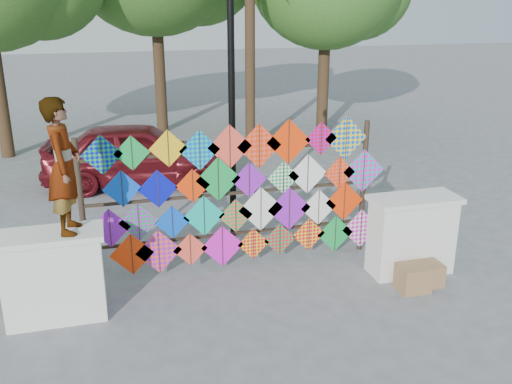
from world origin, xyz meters
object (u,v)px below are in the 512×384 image
at_px(kite_rack, 241,196).
at_px(vendor_woman, 64,166).
at_px(lamppost, 232,91).
at_px(sedan, 139,154).

relative_size(kite_rack, vendor_woman, 2.77).
bearing_deg(kite_rack, lamppost, 82.54).
xyz_separation_m(kite_rack, sedan, (-1.26, 4.80, -0.48)).
bearing_deg(sedan, vendor_woman, 174.73).
xyz_separation_m(sedan, lamppost, (1.43, -3.52, 1.95)).
distance_m(vendor_woman, sedan, 6.04).
distance_m(kite_rack, sedan, 4.99).
bearing_deg(vendor_woman, lamppost, -44.31).
distance_m(kite_rack, vendor_woman, 2.87).
height_order(sedan, lamppost, lamppost).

